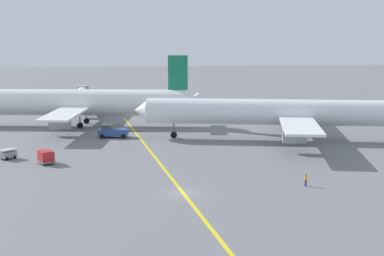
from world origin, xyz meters
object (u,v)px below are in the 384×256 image
gse_baggage_cart_trailing (8,154)px  ground_crew_marshaller_foreground (306,180)px  jet_bridge (83,95)px  airliner_being_pushed (284,113)px  airliner_at_gate_left (68,103)px  pushback_tug (112,131)px  gse_container_dolly_flat (46,157)px

gse_baggage_cart_trailing → ground_crew_marshaller_foreground: (44.33, -22.92, 0.05)m
gse_baggage_cart_trailing → jet_bridge: (8.63, 61.42, 3.43)m
jet_bridge → ground_crew_marshaller_foreground: bearing=-67.1°
airliner_being_pushed → airliner_at_gate_left: bearing=152.2°
airliner_at_gate_left → jet_bridge: airliner_at_gate_left is taller
ground_crew_marshaller_foreground → airliner_at_gate_left: bearing=122.8°
gse_baggage_cart_trailing → airliner_being_pushed: bearing=13.0°
pushback_tug → gse_container_dolly_flat: pushback_tug is taller
airliner_at_gate_left → pushback_tug: bearing=-58.1°
pushback_tug → airliner_being_pushed: bearing=-11.5°
airliner_at_gate_left → jet_bridge: size_ratio=2.57×
airliner_at_gate_left → pushback_tug: (10.12, -16.28, -4.07)m
gse_baggage_cart_trailing → gse_container_dolly_flat: (6.80, -4.39, 0.31)m
airliner_at_gate_left → ground_crew_marshaller_foreground: (37.33, -57.82, -4.42)m
airliner_being_pushed → jet_bridge: bearing=130.4°
pushback_tug → gse_baggage_cart_trailing: (-17.13, -18.61, -0.40)m
gse_baggage_cart_trailing → ground_crew_marshaller_foreground: size_ratio=1.75×
airliner_being_pushed → gse_baggage_cart_trailing: airliner_being_pushed is taller
pushback_tug → jet_bridge: bearing=101.2°
airliner_being_pushed → ground_crew_marshaller_foreground: size_ratio=33.42×
pushback_tug → gse_container_dolly_flat: (-10.33, -23.00, -0.08)m
gse_container_dolly_flat → ground_crew_marshaller_foreground: 41.86m
airliner_being_pushed → pushback_tug: bearing=168.5°
airliner_being_pushed → pushback_tug: 34.70m
gse_container_dolly_flat → airliner_being_pushed: bearing=20.1°
airliner_at_gate_left → gse_container_dolly_flat: (-0.21, -39.28, -4.16)m
pushback_tug → gse_baggage_cart_trailing: size_ratio=3.00×
pushback_tug → gse_container_dolly_flat: 25.21m
airliner_at_gate_left → gse_baggage_cart_trailing: bearing=-101.4°
gse_baggage_cart_trailing → ground_crew_marshaller_foreground: bearing=-27.3°
airliner_at_gate_left → gse_baggage_cart_trailing: (-7.00, -34.89, -4.47)m
pushback_tug → jet_bridge: 43.75m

